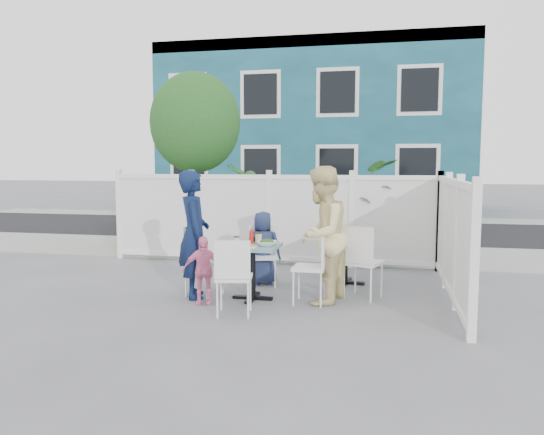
% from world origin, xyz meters
% --- Properties ---
extents(ground, '(80.00, 80.00, 0.00)m').
position_xyz_m(ground, '(0.00, 0.00, 0.00)').
color(ground, slate).
extents(near_sidewalk, '(24.00, 2.60, 0.01)m').
position_xyz_m(near_sidewalk, '(0.00, 3.80, 0.01)').
color(near_sidewalk, gray).
rests_on(near_sidewalk, ground).
extents(street, '(24.00, 5.00, 0.01)m').
position_xyz_m(street, '(0.00, 7.50, 0.00)').
color(street, black).
rests_on(street, ground).
extents(far_sidewalk, '(24.00, 1.60, 0.01)m').
position_xyz_m(far_sidewalk, '(0.00, 10.60, 0.01)').
color(far_sidewalk, gray).
rests_on(far_sidewalk, ground).
extents(building, '(11.00, 6.00, 6.00)m').
position_xyz_m(building, '(-0.50, 14.00, 3.00)').
color(building, '#174657').
rests_on(building, ground).
extents(fence_back, '(5.86, 0.08, 1.60)m').
position_xyz_m(fence_back, '(0.10, 2.40, 0.78)').
color(fence_back, white).
rests_on(fence_back, ground).
extents(fence_right, '(0.08, 3.66, 1.60)m').
position_xyz_m(fence_right, '(3.00, 0.60, 0.78)').
color(fence_right, white).
rests_on(fence_right, ground).
extents(tree, '(1.80, 1.62, 3.59)m').
position_xyz_m(tree, '(-1.60, 3.30, 2.59)').
color(tree, '#382316').
rests_on(tree, ground).
extents(utility_cabinet, '(0.73, 0.55, 1.27)m').
position_xyz_m(utility_cabinet, '(-3.17, 4.00, 0.64)').
color(utility_cabinet, gold).
rests_on(utility_cabinet, ground).
extents(potted_shrub_a, '(1.09, 1.09, 1.78)m').
position_xyz_m(potted_shrub_a, '(-0.51, 3.10, 0.89)').
color(potted_shrub_a, '#144216').
rests_on(potted_shrub_a, ground).
extents(potted_shrub_b, '(1.89, 2.04, 1.87)m').
position_xyz_m(potted_shrub_b, '(1.60, 3.00, 0.94)').
color(potted_shrub_b, '#144216').
rests_on(potted_shrub_b, ground).
extents(main_table, '(0.69, 0.69, 0.73)m').
position_xyz_m(main_table, '(0.41, -0.03, 0.56)').
color(main_table, slate).
rests_on(main_table, ground).
extents(spare_table, '(0.85, 0.85, 0.80)m').
position_xyz_m(spare_table, '(1.54, 1.15, 0.62)').
color(spare_table, slate).
rests_on(spare_table, ground).
extents(chair_left, '(0.52, 0.53, 0.95)m').
position_xyz_m(chair_left, '(-0.37, 0.06, 0.55)').
color(chair_left, white).
rests_on(chair_left, ground).
extents(chair_right, '(0.43, 0.44, 0.95)m').
position_xyz_m(chair_right, '(1.26, -0.06, 0.56)').
color(chair_right, white).
rests_on(chair_right, ground).
extents(chair_back, '(0.49, 0.48, 0.88)m').
position_xyz_m(chair_back, '(0.35, 0.82, 0.51)').
color(chair_back, white).
rests_on(chair_back, ground).
extents(chair_near, '(0.48, 0.47, 0.93)m').
position_xyz_m(chair_near, '(0.38, -0.84, 0.54)').
color(chair_near, white).
rests_on(chair_near, ground).
extents(chair_spare, '(0.58, 0.57, 0.99)m').
position_xyz_m(chair_spare, '(1.81, 0.26, 0.57)').
color(chair_spare, white).
rests_on(chair_spare, ground).
extents(man, '(0.63, 0.74, 1.72)m').
position_xyz_m(man, '(-0.39, -0.07, 0.86)').
color(man, '#0D1A3C').
rests_on(man, ground).
extents(woman, '(0.86, 1.00, 1.77)m').
position_xyz_m(woman, '(1.32, 0.01, 0.89)').
color(woman, yellow).
rests_on(woman, ground).
extents(boy, '(0.60, 0.45, 1.10)m').
position_xyz_m(boy, '(0.35, 0.85, 0.55)').
color(boy, navy).
rests_on(boy, ground).
extents(toddler, '(0.56, 0.36, 0.88)m').
position_xyz_m(toddler, '(-0.16, -0.39, 0.44)').
color(toddler, pink).
rests_on(toddler, ground).
extents(plate_main, '(0.24, 0.24, 0.02)m').
position_xyz_m(plate_main, '(0.39, -0.21, 0.74)').
color(plate_main, white).
rests_on(plate_main, main_table).
extents(plate_side, '(0.20, 0.20, 0.01)m').
position_xyz_m(plate_side, '(0.26, 0.09, 0.74)').
color(plate_side, white).
rests_on(plate_side, main_table).
extents(salad_bowl, '(0.26, 0.26, 0.06)m').
position_xyz_m(salad_bowl, '(0.61, -0.04, 0.76)').
color(salad_bowl, white).
rests_on(salad_bowl, main_table).
extents(coffee_cup_a, '(0.07, 0.07, 0.11)m').
position_xyz_m(coffee_cup_a, '(0.21, -0.11, 0.78)').
color(coffee_cup_a, beige).
rests_on(coffee_cup_a, main_table).
extents(coffee_cup_b, '(0.09, 0.09, 0.13)m').
position_xyz_m(coffee_cup_b, '(0.44, 0.17, 0.79)').
color(coffee_cup_b, beige).
rests_on(coffee_cup_b, main_table).
extents(ketchup_bottle, '(0.06, 0.06, 0.18)m').
position_xyz_m(ketchup_bottle, '(0.38, 0.03, 0.82)').
color(ketchup_bottle, red).
rests_on(ketchup_bottle, main_table).
extents(salt_shaker, '(0.03, 0.03, 0.07)m').
position_xyz_m(salt_shaker, '(0.34, 0.23, 0.76)').
color(salt_shaker, white).
rests_on(salt_shaker, main_table).
extents(pepper_shaker, '(0.03, 0.03, 0.07)m').
position_xyz_m(pepper_shaker, '(0.36, 0.25, 0.76)').
color(pepper_shaker, black).
rests_on(pepper_shaker, main_table).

